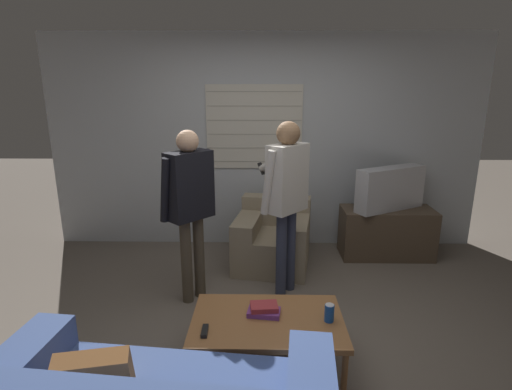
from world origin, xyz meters
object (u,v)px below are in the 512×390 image
(person_right_standing, at_px, (286,188))
(book_stack, at_px, (264,310))
(person_left_standing, at_px, (189,197))
(coffee_table, at_px, (268,323))
(armchair_beige, at_px, (273,239))
(soda_can, at_px, (329,313))
(spare_remote, at_px, (205,331))
(tv, at_px, (390,189))

(person_right_standing, distance_m, book_stack, 1.23)
(person_left_standing, bearing_deg, coffee_table, -100.72)
(armchair_beige, height_order, book_stack, armchair_beige)
(coffee_table, relative_size, soda_can, 8.37)
(coffee_table, relative_size, spare_remote, 8.04)
(person_right_standing, bearing_deg, book_stack, -149.26)
(person_left_standing, bearing_deg, book_stack, -100.02)
(tv, distance_m, person_left_standing, 2.34)
(soda_can, height_order, spare_remote, soda_can)
(armchair_beige, height_order, coffee_table, armchair_beige)
(armchair_beige, relative_size, person_left_standing, 0.58)
(coffee_table, distance_m, spare_remote, 0.45)
(coffee_table, xyz_separation_m, person_left_standing, (-0.69, 0.96, 0.65))
(coffee_table, bearing_deg, spare_remote, -158.07)
(coffee_table, distance_m, soda_can, 0.43)
(armchair_beige, xyz_separation_m, person_left_standing, (-0.77, -0.76, 0.70))
(person_left_standing, xyz_separation_m, book_stack, (0.66, -0.90, -0.58))
(tv, xyz_separation_m, person_right_standing, (-1.24, -0.87, 0.22))
(armchair_beige, relative_size, spare_remote, 7.03)
(book_stack, bearing_deg, person_left_standing, 126.48)
(armchair_beige, distance_m, person_left_standing, 1.29)
(coffee_table, xyz_separation_m, spare_remote, (-0.41, -0.17, 0.05))
(armchair_beige, distance_m, coffee_table, 1.72)
(person_right_standing, relative_size, book_stack, 6.82)
(book_stack, bearing_deg, soda_can, -9.59)
(tv, xyz_separation_m, book_stack, (-1.44, -1.91, -0.40))
(book_stack, height_order, soda_can, soda_can)
(tv, relative_size, soda_can, 6.85)
(person_left_standing, xyz_separation_m, spare_remote, (0.28, -1.12, -0.60))
(book_stack, bearing_deg, coffee_table, -66.63)
(book_stack, bearing_deg, spare_remote, -150.02)
(tv, height_order, person_right_standing, person_right_standing)
(person_left_standing, height_order, person_right_standing, person_right_standing)
(tv, bearing_deg, coffee_table, 25.33)
(person_left_standing, distance_m, person_right_standing, 0.88)
(armchair_beige, bearing_deg, coffee_table, 96.75)
(spare_remote, bearing_deg, person_right_standing, 63.23)
(person_right_standing, xyz_separation_m, soda_can, (0.24, -1.12, -0.59))
(coffee_table, distance_m, person_left_standing, 1.35)
(person_left_standing, relative_size, soda_can, 12.63)
(coffee_table, height_order, tv, tv)
(coffee_table, bearing_deg, person_left_standing, 125.79)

